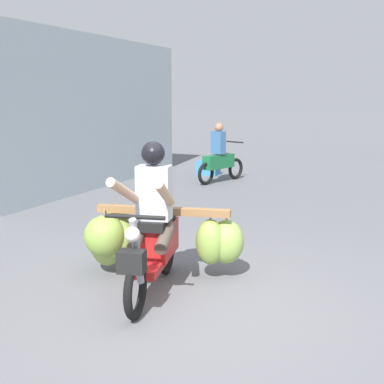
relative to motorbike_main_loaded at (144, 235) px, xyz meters
name	(u,v)px	position (x,y,z in m)	size (l,w,h in m)	color
ground_plane	(193,310)	(0.83, -0.52, -0.52)	(120.00, 120.00, 0.00)	slate
motorbike_main_loaded	(144,235)	(0.00, 0.00, 0.00)	(1.83, 1.78, 1.58)	black
motorbike_distant_ahead_left	(219,159)	(-1.51, 6.31, 0.05)	(0.71, 1.56, 1.40)	black
shopfront_building	(36,112)	(-5.64, 4.84, 1.13)	(3.95, 6.65, 3.31)	#9EADB7
produce_crate	(208,168)	(-2.19, 7.25, -0.34)	(0.56, 0.40, 0.36)	teal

